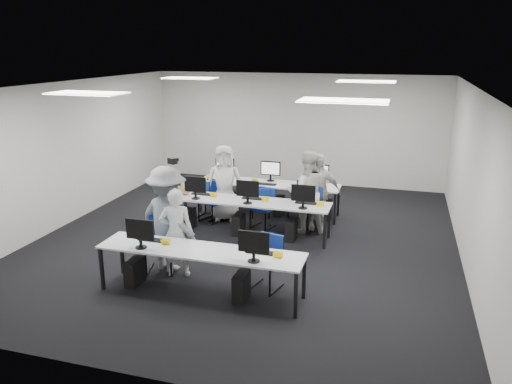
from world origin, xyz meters
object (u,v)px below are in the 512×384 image
(desk_front, at_px, (200,253))
(chair_7, at_px, (313,215))
(chair_4, at_px, (303,215))
(student_0, at_px, (176,233))
(chair_0, at_px, (161,254))
(desk_mid, at_px, (250,203))
(student_3, at_px, (317,192))
(student_1, at_px, (307,192))
(chair_2, at_px, (212,209))
(photographer, at_px, (167,219))
(chair_5, at_px, (207,206))
(chair_3, at_px, (263,215))
(chair_1, at_px, (266,272))
(chair_6, at_px, (261,211))
(student_2, at_px, (224,183))

(desk_front, bearing_deg, chair_7, 71.16)
(chair_4, xyz_separation_m, student_0, (-1.57, -2.76, 0.45))
(chair_0, height_order, chair_7, chair_7)
(desk_mid, relative_size, student_3, 1.99)
(student_1, bearing_deg, chair_2, -17.67)
(chair_7, xyz_separation_m, photographer, (-2.02, -2.63, 0.60))
(chair_5, distance_m, student_0, 2.93)
(desk_front, height_order, chair_7, chair_7)
(desk_mid, bearing_deg, chair_4, 35.24)
(student_3, bearing_deg, chair_5, 167.48)
(chair_3, xyz_separation_m, student_0, (-0.75, -2.61, 0.49))
(student_0, bearing_deg, chair_1, 159.79)
(chair_1, xyz_separation_m, photographer, (-1.80, 0.24, 0.63))
(chair_2, bearing_deg, chair_4, 19.43)
(photographer, bearing_deg, chair_7, -107.08)
(chair_5, xyz_separation_m, photographer, (0.35, -2.63, 0.62))
(chair_6, xyz_separation_m, student_1, (1.02, -0.22, 0.59))
(chair_4, distance_m, chair_6, 0.93)
(desk_front, relative_size, student_2, 1.92)
(desk_front, height_order, student_0, student_0)
(chair_5, distance_m, student_3, 2.51)
(chair_5, bearing_deg, student_3, 13.08)
(chair_4, bearing_deg, desk_mid, -133.24)
(desk_mid, height_order, chair_3, chair_3)
(chair_1, height_order, student_0, student_0)
(desk_front, xyz_separation_m, student_1, (1.04, 3.13, 0.17))
(desk_mid, relative_size, photographer, 1.77)
(student_0, xyz_separation_m, student_1, (1.66, 2.63, 0.09))
(chair_1, distance_m, student_2, 3.42)
(chair_3, distance_m, photographer, 2.69)
(desk_mid, distance_m, student_0, 2.19)
(chair_2, relative_size, chair_7, 0.89)
(chair_2, xyz_separation_m, chair_6, (1.09, 0.14, -0.01))
(student_0, bearing_deg, chair_6, -121.31)
(chair_3, xyz_separation_m, student_1, (0.91, 0.02, 0.59))
(chair_5, distance_m, chair_6, 1.26)
(chair_1, height_order, chair_6, chair_1)
(chair_0, bearing_deg, desk_mid, 49.71)
(desk_mid, xyz_separation_m, chair_6, (0.02, 0.75, -0.42))
(chair_5, height_order, chair_7, chair_7)
(chair_4, xyz_separation_m, student_2, (-1.76, 0.09, 0.52))
(chair_3, height_order, student_3, student_3)
(chair_1, bearing_deg, student_0, -167.22)
(desk_front, distance_m, chair_3, 3.14)
(chair_4, xyz_separation_m, chair_7, (0.20, 0.07, -0.00))
(photographer, bearing_deg, chair_5, -61.95)
(chair_0, xyz_separation_m, student_1, (2.01, 2.54, 0.55))
(desk_mid, xyz_separation_m, student_2, (-0.82, 0.75, 0.15))
(chair_6, bearing_deg, desk_mid, -110.86)
(chair_5, height_order, student_0, student_0)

